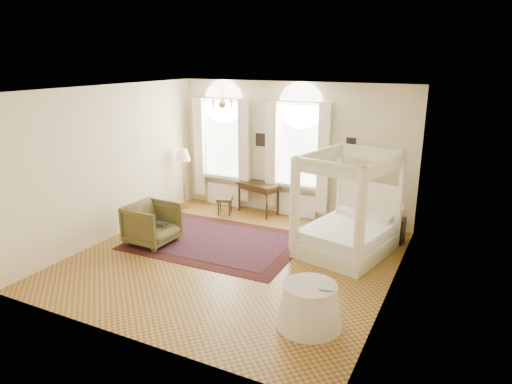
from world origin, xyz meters
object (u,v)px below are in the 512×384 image
writing_desk (258,187)px  stool (225,200)px  coffee_table (158,222)px  nightstand (395,230)px  armchair (152,224)px  floor_lamp (183,158)px  canopy_bed (347,231)px  side_table (309,305)px

writing_desk → stool: 0.92m
stool → coffee_table: bearing=-103.5°
nightstand → armchair: armchair is taller
armchair → floor_lamp: floor_lamp is taller
canopy_bed → armchair: (-3.85, -1.34, -0.03)m
canopy_bed → side_table: bearing=-85.3°
floor_lamp → side_table: (4.84, -3.75, -1.03)m
canopy_bed → nightstand: size_ratio=4.07×
canopy_bed → stool: canopy_bed is taller
writing_desk → stool: size_ratio=2.47×
canopy_bed → stool: size_ratio=4.56×
canopy_bed → floor_lamp: size_ratio=1.38×
nightstand → writing_desk: (-3.48, 0.39, 0.42)m
floor_lamp → writing_desk: bearing=14.6°
stool → side_table: 5.28m
stool → armchair: size_ratio=0.50×
nightstand → armchair: (-4.65, -2.37, 0.17)m
nightstand → coffee_table: size_ratio=0.85×
side_table → canopy_bed: bearing=94.7°
armchair → side_table: (4.09, -1.48, -0.11)m
canopy_bed → writing_desk: (-2.68, 1.42, 0.22)m
stool → armchair: bearing=-100.5°
coffee_table → nightstand: bearing=24.0°
canopy_bed → nightstand: (0.79, 1.03, -0.20)m
canopy_bed → writing_desk: canopy_bed is taller
nightstand → side_table: 3.89m
writing_desk → stool: writing_desk is taller
writing_desk → side_table: writing_desk is taller
writing_desk → coffee_table: (-1.23, -2.49, -0.32)m
canopy_bed → stool: (-3.42, 0.99, -0.11)m
coffee_table → floor_lamp: (-0.69, 1.99, 0.99)m
coffee_table → armchair: bearing=-76.8°
writing_desk → side_table: size_ratio=1.20×
armchair → floor_lamp: size_ratio=0.61×
nightstand → coffee_table: bearing=-156.0°
writing_desk → armchair: armchair is taller
nightstand → side_table: size_ratio=0.55×
floor_lamp → side_table: 6.20m
canopy_bed → nightstand: bearing=52.3°
nightstand → stool: (-4.22, -0.04, 0.09)m
coffee_table → floor_lamp: floor_lamp is taller
coffee_table → floor_lamp: 2.33m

